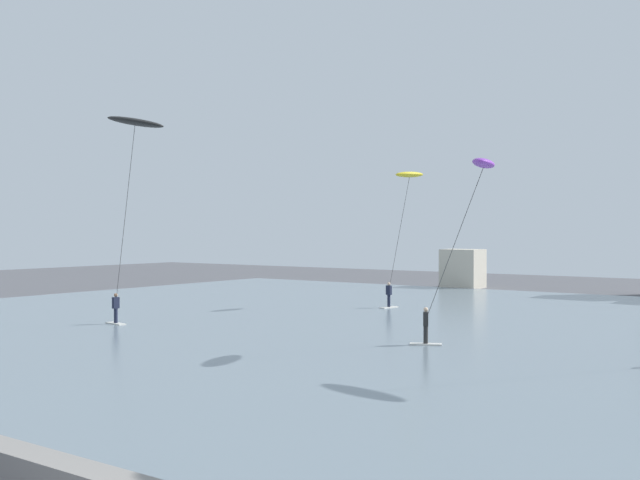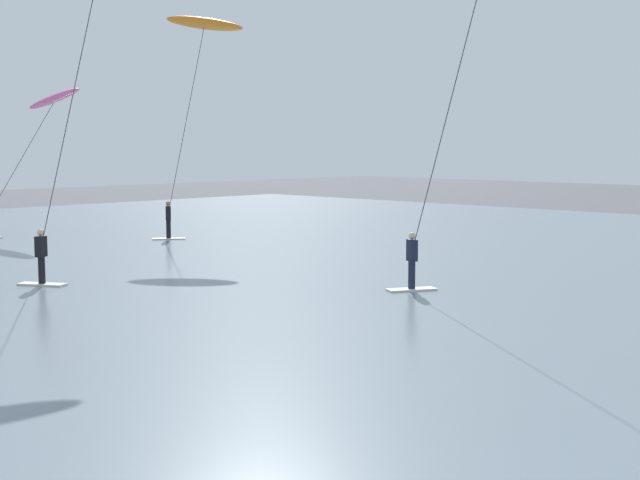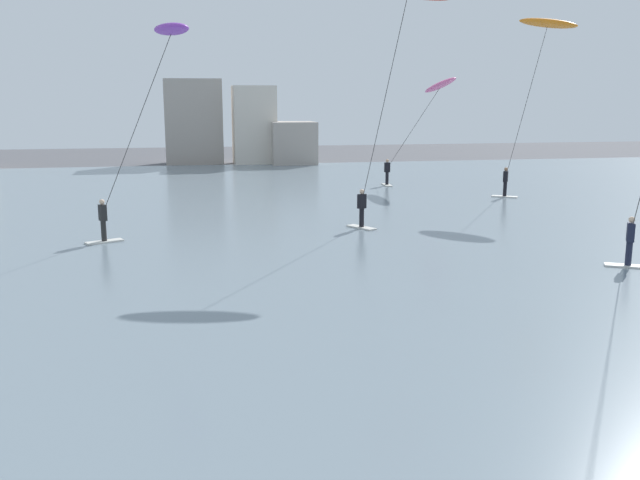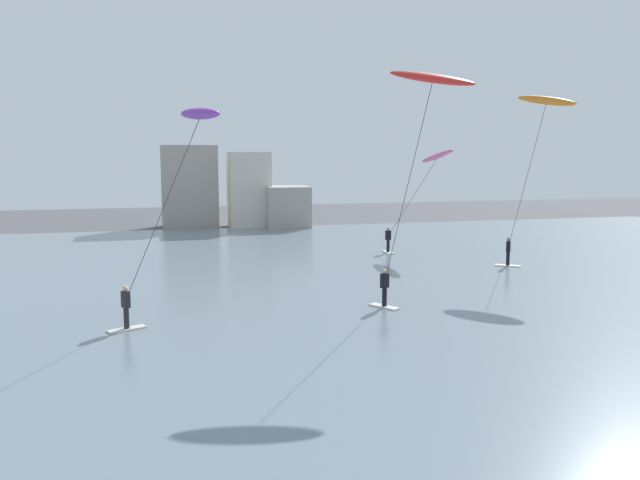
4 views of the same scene
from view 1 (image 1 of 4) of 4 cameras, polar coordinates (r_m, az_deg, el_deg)
The scene contains 4 objects.
water_bay at distance 36.91m, azimuth 19.57°, elevation -7.22°, with size 84.00×52.00×0.10m, color slate.
kitesurfer_purple at distance 32.64m, azimuth 11.54°, elevation 4.09°, with size 4.44×2.97×8.05m.
kitesurfer_black at distance 40.93m, azimuth -13.67°, elevation 7.62°, with size 4.85×1.51×11.16m.
kitesurfer_yellow at distance 50.88m, azimuth 6.47°, elevation 3.71°, with size 1.54×3.86×8.97m.
Camera 1 is at (10.19, -4.82, 5.15)m, focal length 43.09 mm.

